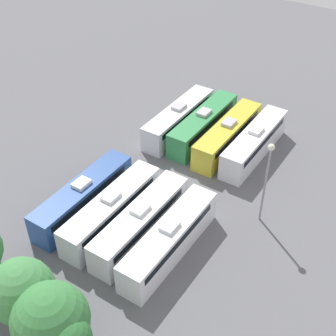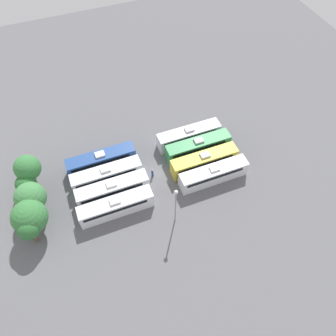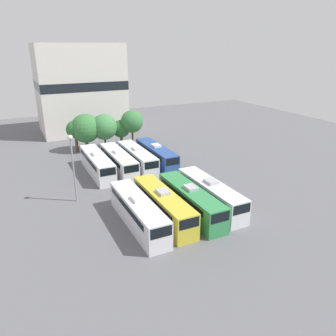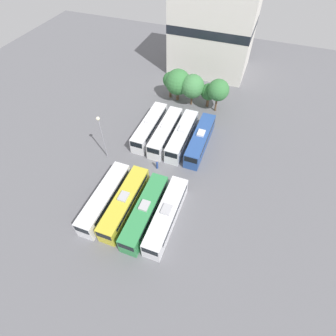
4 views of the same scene
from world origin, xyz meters
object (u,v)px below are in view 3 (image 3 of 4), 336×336
(worker_person, at_px, (144,181))
(depot_building, at_px, (80,88))
(tree_3, at_px, (121,129))
(bus_5, at_px, (118,161))
(tree_2, at_px, (104,127))
(bus_6, at_px, (137,158))
(tree_4, at_px, (132,122))
(bus_3, at_px, (210,193))
(tree_0, at_px, (75,130))
(bus_2, at_px, (190,200))
(bus_4, at_px, (97,163))
(bus_0, at_px, (138,211))
(bus_7, at_px, (156,155))
(tree_1, at_px, (85,128))
(bus_1, at_px, (163,204))
(light_pole, at_px, (72,158))

(worker_person, xyz_separation_m, depot_building, (-0.32, 35.20, 8.54))
(tree_3, bearing_deg, bus_5, -110.47)
(tree_2, bearing_deg, bus_6, -81.35)
(tree_2, distance_m, tree_4, 5.28)
(bus_3, bearing_deg, tree_0, 108.94)
(bus_2, relative_size, bus_4, 1.00)
(bus_5, bearing_deg, tree_3, 69.53)
(tree_3, bearing_deg, bus_2, -92.81)
(worker_person, height_order, tree_0, tree_0)
(bus_0, xyz_separation_m, bus_7, (9.58, 16.64, 0.00))
(bus_5, xyz_separation_m, tree_1, (-1.97, 12.42, 2.52))
(tree_1, bearing_deg, depot_building, 79.62)
(bus_6, bearing_deg, bus_1, -101.04)
(bus_0, xyz_separation_m, tree_4, (9.70, 27.89, 3.12))
(tree_4, bearing_deg, tree_2, 175.66)
(bus_3, bearing_deg, tree_2, 99.94)
(worker_person, bearing_deg, bus_7, 54.98)
(bus_1, height_order, bus_6, same)
(light_pole, bearing_deg, depot_building, 76.10)
(bus_0, distance_m, bus_5, 16.73)
(bus_3, relative_size, tree_1, 1.74)
(tree_3, xyz_separation_m, depot_building, (-3.73, 15.62, 6.01))
(bus_5, xyz_separation_m, light_pole, (-7.94, -7.67, 4.03))
(bus_4, bearing_deg, tree_2, 68.66)
(bus_3, bearing_deg, tree_3, 93.17)
(bus_6, bearing_deg, bus_0, -110.65)
(light_pole, xyz_separation_m, tree_4, (14.48, 19.14, -0.91))
(bus_1, relative_size, bus_4, 1.00)
(tree_3, bearing_deg, tree_4, -24.91)
(worker_person, bearing_deg, bus_3, -60.51)
(tree_1, bearing_deg, bus_3, -74.00)
(bus_0, height_order, bus_6, same)
(light_pole, relative_size, tree_3, 1.67)
(bus_1, xyz_separation_m, depot_building, (0.98, 44.13, 7.74))
(worker_person, xyz_separation_m, tree_2, (0.09, 19.08, 3.38))
(bus_0, height_order, tree_4, tree_4)
(depot_building, bearing_deg, bus_4, -98.41)
(tree_0, bearing_deg, bus_1, -82.89)
(bus_2, distance_m, depot_building, 45.20)
(bus_0, xyz_separation_m, tree_3, (7.78, 28.79, 1.73))
(bus_6, relative_size, bus_7, 1.00)
(bus_3, relative_size, bus_6, 1.00)
(tree_1, bearing_deg, worker_person, -80.82)
(tree_1, distance_m, tree_3, 6.63)
(tree_2, height_order, depot_building, depot_building)
(light_pole, bearing_deg, bus_5, 44.02)
(bus_1, relative_size, depot_building, 0.63)
(bus_1, distance_m, tree_0, 29.28)
(bus_5, xyz_separation_m, tree_3, (4.61, 12.36, 1.73))
(bus_0, distance_m, tree_2, 28.76)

